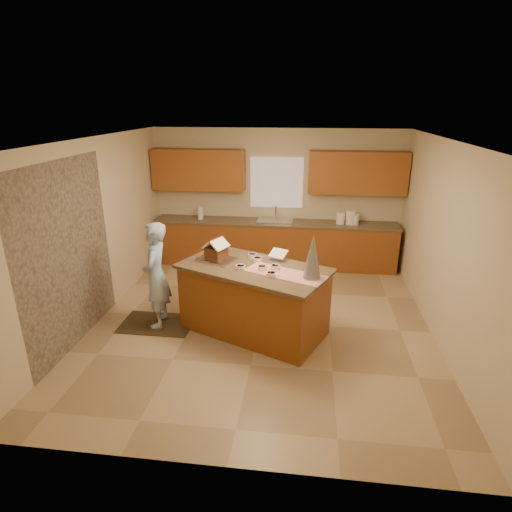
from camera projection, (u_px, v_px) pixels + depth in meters
The scene contains 28 objects.
floor at pixel (261, 322), 6.45m from camera, with size 5.50×5.50×0.00m, color tan.
ceiling at pixel (262, 140), 5.52m from camera, with size 5.50×5.50×0.00m, color silver.
wall_back at pixel (277, 197), 8.54m from camera, with size 5.50×5.50×0.00m, color beige.
wall_front at pixel (223, 340), 3.42m from camera, with size 5.50×5.50×0.00m, color beige.
wall_left at pixel (95, 232), 6.28m from camera, with size 5.50×5.50×0.00m, color beige.
wall_right at pixel (445, 245), 5.69m from camera, with size 5.50×5.50×0.00m, color beige.
stone_accent at pixel (68, 256), 5.56m from camera, with size 2.50×2.50×0.00m, color gray.
window_curtain at pixel (277, 183), 8.41m from camera, with size 1.05×0.03×1.00m, color white.
back_counter_base at pixel (275, 244), 8.58m from camera, with size 4.80×0.60×0.88m, color brown.
back_counter_top at pixel (275, 222), 8.42m from camera, with size 4.85×0.63×0.04m, color brown.
upper_cabinet_left at pixel (199, 170), 8.37m from camera, with size 1.85×0.35×0.80m, color #9E5221.
upper_cabinet_right at pixel (357, 173), 8.01m from camera, with size 1.85×0.35×0.80m, color #9E5221.
sink at pixel (275, 223), 8.42m from camera, with size 0.70×0.45×0.12m, color silver.
faucet at pixel (276, 212), 8.53m from camera, with size 0.03×0.03×0.28m, color silver.
island_base at pixel (254, 301), 6.05m from camera, with size 1.97×0.98×0.96m, color brown.
island_top at pixel (254, 268), 5.88m from camera, with size 2.05×1.07×0.04m, color brown.
table_runner at pixel (285, 274), 5.63m from camera, with size 1.09×0.39×0.01m, color #B3180C.
baking_tray at pixel (216, 259), 6.11m from camera, with size 0.50×0.37×0.03m, color silver.
cookbook at pixel (278, 254), 6.09m from camera, with size 0.24×0.02×0.20m, color white.
tinsel_tree at pixel (313, 256), 5.40m from camera, with size 0.24×0.24×0.60m, color silver.
rug at pixel (157, 324), 6.39m from camera, with size 1.07×0.70×0.01m, color black.
boy at pixel (156, 275), 6.11m from camera, with size 0.58×0.38×1.58m, color #A2BDE6.
canister_a at pixel (340, 218), 8.22m from camera, with size 0.17×0.17×0.23m, color white.
canister_b at pixel (351, 217), 8.19m from camera, with size 0.19×0.19×0.27m, color white.
canister_c at pixel (355, 219), 8.19m from camera, with size 0.15×0.15×0.21m, color white.
paper_towel at pixel (200, 213), 8.55m from camera, with size 0.11×0.11×0.25m, color white.
gingerbread_house at pixel (216, 251), 6.07m from camera, with size 0.40×0.40×0.31m.
candy_bowls at pixel (260, 265), 5.85m from camera, with size 0.60×0.82×0.06m.
Camera 1 is at (0.64, -5.67, 3.17)m, focal length 29.57 mm.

